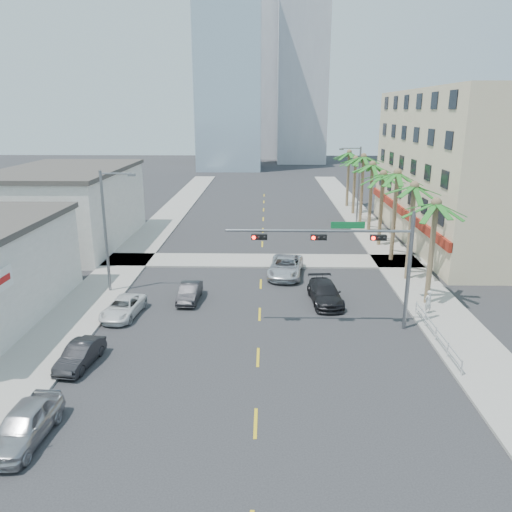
# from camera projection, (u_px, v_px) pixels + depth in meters

# --- Properties ---
(ground) EXTENTS (260.00, 260.00, 0.00)m
(ground) POSITION_uv_depth(u_px,v_px,m) (257.00, 398.00, 23.53)
(ground) COLOR #262628
(ground) RESTS_ON ground
(sidewalk_right) EXTENTS (4.00, 120.00, 0.15)m
(sidewalk_right) POSITION_uv_depth(u_px,v_px,m) (402.00, 268.00, 42.45)
(sidewalk_right) COLOR gray
(sidewalk_right) RESTS_ON ground
(sidewalk_left) EXTENTS (4.00, 120.00, 0.15)m
(sidewalk_left) POSITION_uv_depth(u_px,v_px,m) (122.00, 267.00, 42.95)
(sidewalk_left) COLOR gray
(sidewalk_left) RESTS_ON ground
(sidewalk_cross) EXTENTS (80.00, 4.00, 0.15)m
(sidewalk_cross) POSITION_uv_depth(u_px,v_px,m) (262.00, 261.00, 44.62)
(sidewalk_cross) COLOR gray
(sidewalk_cross) RESTS_ON ground
(building_right) EXTENTS (15.25, 28.00, 15.00)m
(building_right) POSITION_uv_depth(u_px,v_px,m) (483.00, 168.00, 49.74)
(building_right) COLOR beige
(building_right) RESTS_ON ground
(building_left_far) EXTENTS (11.00, 18.00, 7.20)m
(building_left_far) POSITION_uv_depth(u_px,v_px,m) (67.00, 208.00, 49.78)
(building_left_far) COLOR beige
(building_left_far) RESTS_ON ground
(tower_far_left) EXTENTS (14.00, 14.00, 48.00)m
(tower_far_left) POSITION_uv_depth(u_px,v_px,m) (229.00, 57.00, 108.06)
(tower_far_left) COLOR #99B2C6
(tower_far_left) RESTS_ON ground
(tower_far_right) EXTENTS (12.00, 12.00, 60.00)m
(tower_far_right) POSITION_uv_depth(u_px,v_px,m) (303.00, 37.00, 120.40)
(tower_far_right) COLOR #ADADB2
(tower_far_right) RESTS_ON ground
(tower_far_center) EXTENTS (16.00, 16.00, 42.00)m
(tower_far_center) POSITION_uv_depth(u_px,v_px,m) (255.00, 80.00, 137.57)
(tower_far_center) COLOR #ADADB2
(tower_far_center) RESTS_ON ground
(traffic_signal_mast) EXTENTS (11.12, 0.54, 7.20)m
(traffic_signal_mast) POSITION_uv_depth(u_px,v_px,m) (357.00, 250.00, 29.61)
(traffic_signal_mast) COLOR slate
(traffic_signal_mast) RESTS_ON ground
(palm_tree_0) EXTENTS (4.80, 4.80, 7.80)m
(palm_tree_0) POSITION_uv_depth(u_px,v_px,m) (436.00, 204.00, 32.80)
(palm_tree_0) COLOR brown
(palm_tree_0) RESTS_ON ground
(palm_tree_1) EXTENTS (4.80, 4.80, 8.16)m
(palm_tree_1) POSITION_uv_depth(u_px,v_px,m) (414.00, 187.00, 37.69)
(palm_tree_1) COLOR brown
(palm_tree_1) RESTS_ON ground
(palm_tree_2) EXTENTS (4.80, 4.80, 8.52)m
(palm_tree_2) POSITION_uv_depth(u_px,v_px,m) (398.00, 174.00, 42.58)
(palm_tree_2) COLOR brown
(palm_tree_2) RESTS_ON ground
(palm_tree_3) EXTENTS (4.80, 4.80, 7.80)m
(palm_tree_3) POSITION_uv_depth(u_px,v_px,m) (383.00, 175.00, 47.77)
(palm_tree_3) COLOR brown
(palm_tree_3) RESTS_ON ground
(palm_tree_4) EXTENTS (4.80, 4.80, 8.16)m
(palm_tree_4) POSITION_uv_depth(u_px,v_px,m) (373.00, 165.00, 52.66)
(palm_tree_4) COLOR brown
(palm_tree_4) RESTS_ON ground
(palm_tree_5) EXTENTS (4.80, 4.80, 8.52)m
(palm_tree_5) POSITION_uv_depth(u_px,v_px,m) (364.00, 157.00, 57.55)
(palm_tree_5) COLOR brown
(palm_tree_5) RESTS_ON ground
(palm_tree_6) EXTENTS (4.80, 4.80, 7.80)m
(palm_tree_6) POSITION_uv_depth(u_px,v_px,m) (356.00, 159.00, 62.73)
(palm_tree_6) COLOR brown
(palm_tree_6) RESTS_ON ground
(palm_tree_7) EXTENTS (4.80, 4.80, 8.16)m
(palm_tree_7) POSITION_uv_depth(u_px,v_px,m) (349.00, 153.00, 67.62)
(palm_tree_7) COLOR brown
(palm_tree_7) RESTS_ON ground
(streetlight_left) EXTENTS (2.55, 0.25, 9.00)m
(streetlight_left) POSITION_uv_depth(u_px,v_px,m) (108.00, 226.00, 35.77)
(streetlight_left) COLOR slate
(streetlight_left) RESTS_ON ground
(streetlight_right) EXTENTS (2.55, 0.25, 9.00)m
(streetlight_right) POSITION_uv_depth(u_px,v_px,m) (357.00, 181.00, 58.33)
(streetlight_right) COLOR slate
(streetlight_right) RESTS_ON ground
(guardrail) EXTENTS (0.08, 8.08, 1.00)m
(guardrail) POSITION_uv_depth(u_px,v_px,m) (436.00, 332.00, 28.88)
(guardrail) COLOR silver
(guardrail) RESTS_ON ground
(car_parked_near) EXTENTS (1.99, 4.50, 1.50)m
(car_parked_near) POSITION_uv_depth(u_px,v_px,m) (24.00, 424.00, 20.29)
(car_parked_near) COLOR #AFAFB3
(car_parked_near) RESTS_ON ground
(car_parked_mid) EXTENTS (1.76, 3.86, 1.23)m
(car_parked_mid) POSITION_uv_depth(u_px,v_px,m) (80.00, 355.00, 26.35)
(car_parked_mid) COLOR black
(car_parked_mid) RESTS_ON ground
(car_parked_far) EXTENTS (2.45, 4.51, 1.20)m
(car_parked_far) POSITION_uv_depth(u_px,v_px,m) (123.00, 307.00, 32.69)
(car_parked_far) COLOR silver
(car_parked_far) RESTS_ON ground
(car_lane_left) EXTENTS (1.45, 3.82, 1.24)m
(car_lane_left) POSITION_uv_depth(u_px,v_px,m) (190.00, 292.00, 35.31)
(car_lane_left) COLOR black
(car_lane_left) RESTS_ON ground
(car_lane_center) EXTENTS (3.28, 5.87, 1.55)m
(car_lane_center) POSITION_uv_depth(u_px,v_px,m) (286.00, 267.00, 40.62)
(car_lane_center) COLOR silver
(car_lane_center) RESTS_ON ground
(car_lane_right) EXTENTS (2.39, 5.07, 1.43)m
(car_lane_right) POSITION_uv_depth(u_px,v_px,m) (325.00, 293.00, 34.93)
(car_lane_right) COLOR black
(car_lane_right) RESTS_ON ground
(pedestrian) EXTENTS (0.69, 0.59, 1.58)m
(pedestrian) POSITION_uv_depth(u_px,v_px,m) (428.00, 302.00, 32.73)
(pedestrian) COLOR silver
(pedestrian) RESTS_ON sidewalk_right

